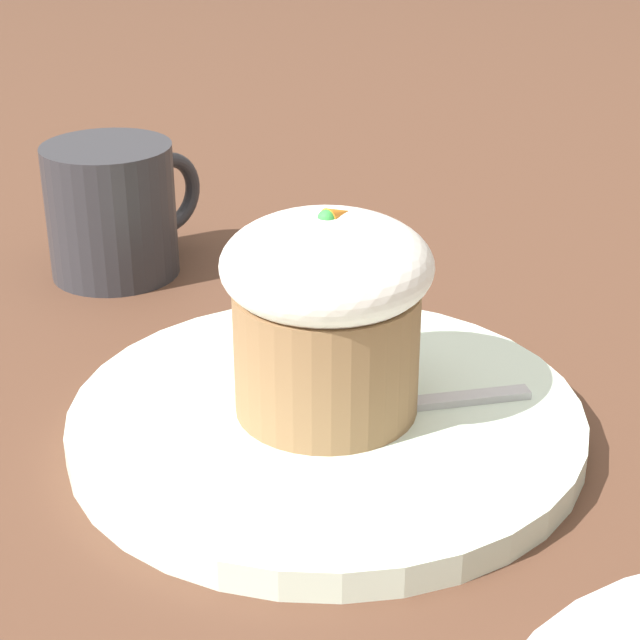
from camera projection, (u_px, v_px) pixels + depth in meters
ground_plane at (326, 433)px, 0.56m from camera, size 4.00×4.00×0.00m
dessert_plate at (326, 420)px, 0.56m from camera, size 0.27×0.27×0.02m
carrot_cake at (320, 310)px, 0.53m from camera, size 0.11×0.11×0.11m
spoon at (373, 406)px, 0.55m from camera, size 0.11×0.09×0.01m
coffee_cup at (114, 210)px, 0.74m from camera, size 0.12×0.09×0.09m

